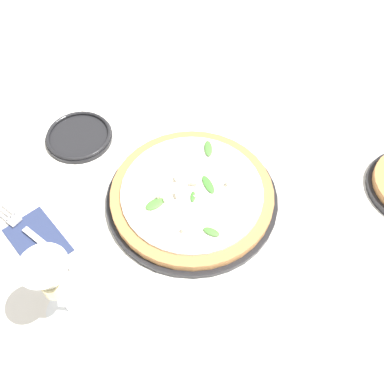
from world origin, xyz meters
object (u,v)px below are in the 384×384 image
pizza_arugula_main (192,196)px  wine_glass (52,280)px  fork (34,236)px  side_plate_white (79,136)px

pizza_arugula_main → wine_glass: size_ratio=1.95×
pizza_arugula_main → fork: pizza_arugula_main is taller
pizza_arugula_main → side_plate_white: 0.31m
side_plate_white → fork: bearing=134.7°
pizza_arugula_main → side_plate_white: pizza_arugula_main is taller
wine_glass → fork: wine_glass is taller
pizza_arugula_main → wine_glass: 0.34m
fork → side_plate_white: 0.26m
pizza_arugula_main → side_plate_white: (0.28, 0.12, -0.01)m
side_plate_white → pizza_arugula_main: bearing=-157.8°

